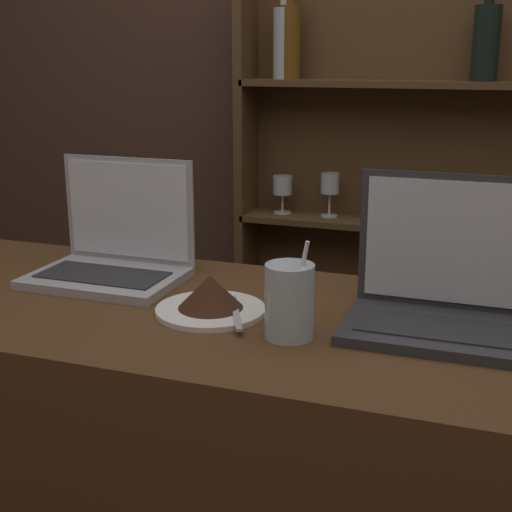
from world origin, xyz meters
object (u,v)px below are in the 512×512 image
laptop_near (115,251)px  laptop_far (451,294)px  cake_plate (211,298)px  water_glass (289,301)px

laptop_near → laptop_far: 0.69m
cake_plate → water_glass: water_glass is taller
laptop_near → cake_plate: laptop_near is taller
laptop_near → laptop_far: bearing=-5.9°
cake_plate → water_glass: 0.18m
laptop_far → laptop_near: bearing=174.1°
laptop_near → water_glass: size_ratio=1.82×
laptop_near → cake_plate: 0.30m
laptop_near → laptop_far: size_ratio=0.90×
laptop_far → cake_plate: bearing=-171.3°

